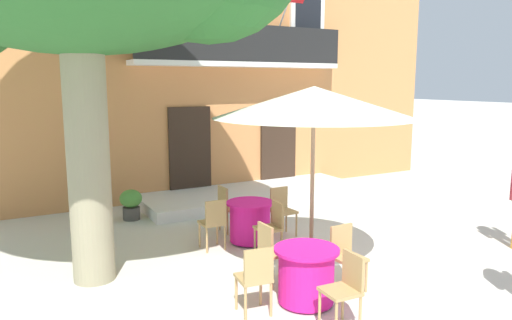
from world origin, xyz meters
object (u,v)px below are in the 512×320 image
object	(u,v)px
cafe_chair_near_tree_0	(346,253)
cafe_chair_near_tree_3	(346,285)
cafe_table_middle	(250,221)
cafe_chair_middle_0	(228,206)
cafe_chair_near_tree_2	(256,276)
cafe_chair_middle_1	(214,221)
cafe_chair_near_tree_1	(272,249)
ground_planter_left	(131,203)
cafe_umbrella	(314,103)
cafe_table_near_tree	(306,275)
cafe_chair_middle_3	(282,208)
cafe_chair_middle_2	(272,224)

from	to	relation	value
cafe_chair_near_tree_0	cafe_chair_near_tree_3	size ratio (longest dim) A/B	1.00
cafe_table_middle	cafe_chair_middle_0	size ratio (longest dim) A/B	0.95
cafe_chair_near_tree_3	cafe_chair_middle_0	size ratio (longest dim) A/B	1.00
cafe_chair_near_tree_0	cafe_chair_near_tree_2	bearing A→B (deg)	-176.72
cafe_chair_near_tree_2	cafe_chair_middle_1	size ratio (longest dim) A/B	1.00
cafe_chair_near_tree_1	cafe_chair_near_tree_2	xyz separation A→B (m)	(-0.67, -0.73, 0.00)
cafe_chair_near_tree_3	ground_planter_left	bearing A→B (deg)	100.08
cafe_chair_near_tree_0	cafe_chair_near_tree_3	bearing A→B (deg)	-129.56
cafe_chair_near_tree_0	cafe_umbrella	distance (m)	2.16
cafe_table_near_tree	cafe_chair_middle_3	distance (m)	2.92
cafe_chair_near_tree_2	cafe_chair_middle_1	bearing A→B (deg)	77.92
cafe_table_middle	cafe_chair_middle_3	bearing A→B (deg)	7.47
cafe_chair_near_tree_2	cafe_chair_near_tree_1	bearing A→B (deg)	47.52
cafe_chair_near_tree_2	cafe_chair_near_tree_3	size ratio (longest dim) A/B	1.00
cafe_table_middle	cafe_chair_middle_2	world-z (taller)	cafe_chair_middle_2
cafe_chair_near_tree_3	cafe_chair_near_tree_2	bearing A→B (deg)	135.65
cafe_chair_middle_2	ground_planter_left	bearing A→B (deg)	115.16
cafe_chair_near_tree_3	cafe_chair_middle_3	size ratio (longest dim) A/B	1.00
ground_planter_left	cafe_chair_middle_0	bearing A→B (deg)	-51.17
cafe_table_near_tree	cafe_chair_near_tree_3	xyz separation A→B (m)	(0.04, -0.75, 0.14)
cafe_table_middle	cafe_chair_middle_2	distance (m)	0.77
cafe_chair_middle_1	ground_planter_left	distance (m)	2.70
cafe_chair_middle_0	cafe_chair_middle_2	xyz separation A→B (m)	(0.11, -1.50, 0.00)
cafe_chair_near_tree_0	cafe_umbrella	bearing A→B (deg)	110.25
cafe_chair_near_tree_1	cafe_chair_near_tree_3	bearing A→B (deg)	-85.32
cafe_chair_near_tree_3	cafe_umbrella	xyz separation A→B (m)	(0.51, 1.41, 2.08)
cafe_chair_near_tree_0	ground_planter_left	world-z (taller)	cafe_chair_near_tree_0
cafe_table_near_tree	cafe_chair_middle_0	distance (m)	3.31
cafe_chair_near_tree_0	cafe_chair_middle_0	distance (m)	3.19
cafe_chair_near_tree_2	cafe_chair_near_tree_3	bearing A→B (deg)	-44.35
cafe_chair_middle_1	cafe_umbrella	world-z (taller)	cafe_umbrella
cafe_chair_near_tree_0	cafe_chair_near_tree_2	distance (m)	1.50
cafe_table_near_tree	cafe_chair_middle_1	world-z (taller)	cafe_chair_middle_1
cafe_table_near_tree	cafe_chair_middle_3	xyz separation A→B (m)	(1.27, 2.63, 0.14)
cafe_table_middle	cafe_chair_middle_0	world-z (taller)	cafe_chair_middle_0
cafe_chair_near_tree_1	cafe_chair_middle_1	size ratio (longest dim) A/B	1.00
ground_planter_left	cafe_chair_near_tree_1	bearing A→B (deg)	-78.07
cafe_chair_middle_3	cafe_umbrella	size ratio (longest dim) A/B	0.31
cafe_chair_near_tree_1	cafe_table_middle	distance (m)	1.89
cafe_chair_near_tree_1	cafe_chair_middle_1	distance (m)	1.73
cafe_chair_near_tree_0	cafe_chair_middle_2	bearing A→B (deg)	96.89
cafe_table_middle	cafe_chair_middle_3	size ratio (longest dim) A/B	0.95
cafe_chair_near_tree_0	cafe_umbrella	xyz separation A→B (m)	(-0.20, 0.55, 2.08)
cafe_chair_middle_0	cafe_umbrella	xyz separation A→B (m)	(0.11, -2.63, 2.08)
cafe_chair_middle_0	cafe_chair_near_tree_3	bearing A→B (deg)	-95.62
ground_planter_left	cafe_chair_middle_3	bearing A→B (deg)	-46.97
cafe_umbrella	ground_planter_left	bearing A→B (deg)	109.28
cafe_chair_near_tree_1	cafe_chair_middle_0	xyz separation A→B (m)	(0.52, 2.53, 0.00)
cafe_chair_near_tree_3	ground_planter_left	xyz separation A→B (m)	(-1.03, 5.81, -0.17)
cafe_chair_near_tree_2	cafe_chair_near_tree_3	world-z (taller)	same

